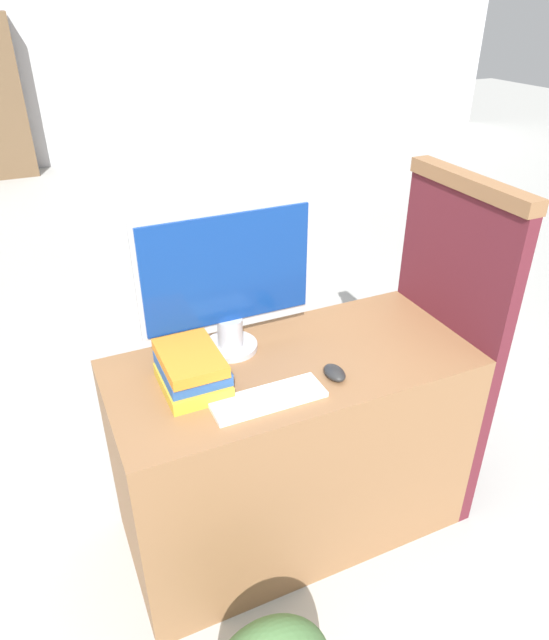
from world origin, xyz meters
name	(u,v)px	position (x,y,z in m)	size (l,w,h in m)	color
ground_plane	(324,579)	(0.00, 0.00, 0.00)	(20.00, 20.00, 0.00)	#B2B2AD
wall_back	(56,35)	(0.00, 6.20, 1.40)	(12.00, 0.06, 2.80)	silver
desk	(291,449)	(0.00, 0.28, 0.38)	(1.22, 0.56, 0.77)	#8C603D
carrel_divider	(443,345)	(0.63, 0.28, 0.67)	(0.07, 0.56, 1.31)	#5B1E28
monitor	(227,280)	(-0.16, 0.44, 1.03)	(0.58, 0.18, 0.50)	#B7B7BC
keyboard	(268,399)	(-0.16, 0.13, 0.78)	(0.35, 0.12, 0.02)	white
mouse	(335,373)	(0.08, 0.15, 0.79)	(0.06, 0.09, 0.03)	#262626
book_stack	(192,370)	(-0.34, 0.29, 0.83)	(0.19, 0.25, 0.12)	gold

